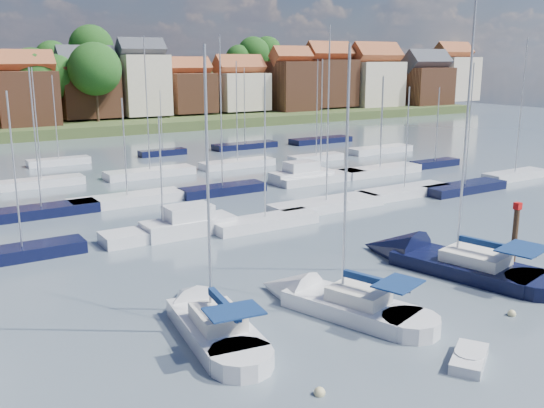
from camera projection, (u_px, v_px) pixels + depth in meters
ground at (156, 183)px, 65.16m from camera, size 260.00×260.00×0.00m
sailboat_left at (206, 320)px, 29.94m from camera, size 4.29×11.11×14.74m
sailboat_centre at (330, 302)px, 32.14m from camera, size 6.12×11.26×14.85m
sailboat_navy at (437, 261)px, 38.72m from camera, size 6.78×14.24×18.96m
tender at (469, 359)px, 26.29m from camera, size 3.08×2.60×0.61m
timber_piling at (514, 248)px, 39.14m from camera, size 0.40×0.40×6.30m
buoy_b at (320, 395)px, 23.89m from camera, size 0.46×0.46×0.46m
buoy_c at (369, 328)px, 29.79m from camera, size 0.53×0.53×0.53m
buoy_d at (512, 316)px, 31.30m from camera, size 0.42×0.42×0.42m
buoy_e at (412, 260)px, 40.08m from camera, size 0.50×0.50×0.50m
marina_field at (191, 184)px, 62.06m from camera, size 79.62×41.41×15.93m
far_shore_town at (16, 96)px, 141.51m from camera, size 212.46×90.00×22.27m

